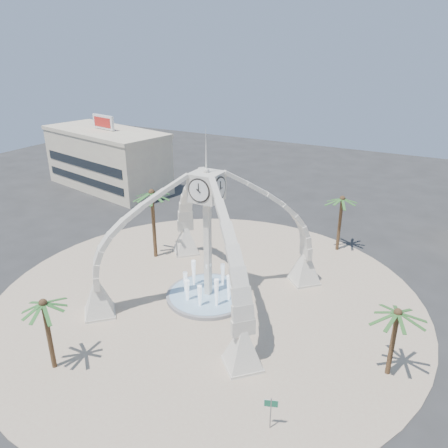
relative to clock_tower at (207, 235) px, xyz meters
The scene contains 10 objects.
ground 6.49m from the clock_tower, 90.00° to the left, with size 140.00×140.00×0.00m, color #282828.
plaza 6.46m from the clock_tower, 90.00° to the left, with size 40.00×40.00×0.06m, color tan.
clock_tower is the anchor object (origin of this frame).
fountain 6.20m from the clock_tower, 90.00° to the left, with size 8.00×8.00×3.62m.
building_nw 38.87m from the clock_tower, 145.49° to the left, with size 23.75×13.73×11.90m.
palm_east 17.05m from the clock_tower, ahead, with size 4.87×4.87×5.99m.
palm_west 10.67m from the clock_tower, 154.46° to the left, with size 5.67×5.67×8.50m.
palm_north 18.00m from the clock_tower, 63.42° to the left, with size 5.16×5.16×7.10m.
palm_south 14.84m from the clock_tower, 110.70° to the right, with size 4.95×4.95×6.32m.
street_sign 16.64m from the clock_tower, 45.78° to the right, with size 0.85×0.33×2.44m.
Camera 1 is at (18.27, -30.75, 22.41)m, focal length 35.00 mm.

